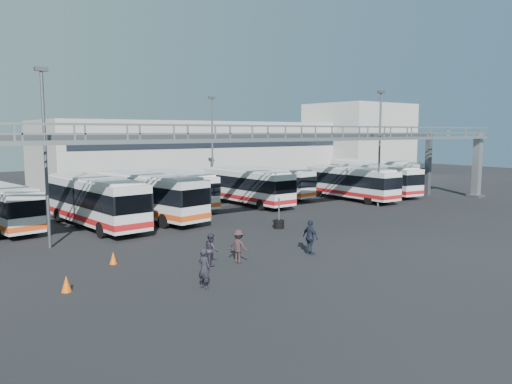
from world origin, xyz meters
TOP-DOWN VIEW (x-y plane):
  - ground at (0.00, 0.00)m, footprint 140.00×140.00m
  - gantry at (0.00, 5.87)m, footprint 51.40×5.15m
  - warehouse at (12.00, 38.00)m, footprint 42.00×14.00m
  - building_right at (38.00, 32.00)m, footprint 14.00×12.00m
  - light_pole_left at (-16.00, 8.00)m, footprint 0.70×0.35m
  - light_pole_mid at (12.00, 7.00)m, footprint 0.70×0.35m
  - light_pole_back at (4.00, 22.00)m, footprint 0.70×0.35m
  - bus_1 at (-17.14, 15.72)m, footprint 3.57×10.34m
  - bus_2 at (-11.72, 12.57)m, footprint 3.48×11.77m
  - bus_3 at (-7.51, 13.09)m, footprint 4.56×11.80m
  - bus_4 at (-2.30, 17.31)m, footprint 3.35×10.61m
  - bus_5 at (3.19, 14.89)m, footprint 2.64×10.78m
  - bus_6 at (7.96, 17.40)m, footprint 3.70×10.24m
  - bus_7 at (13.27, 11.38)m, footprint 2.98×10.64m
  - bus_8 at (18.47, 12.23)m, footprint 3.94×10.67m
  - bus_9 at (22.30, 15.76)m, footprint 3.59×11.41m
  - pedestrian_a at (-12.85, -3.82)m, footprint 0.57×0.73m
  - pedestrian_b at (-10.61, -0.85)m, footprint 0.86×0.96m
  - pedestrian_c at (-9.25, -1.29)m, footprint 0.99×1.27m
  - pedestrian_d at (-5.14, -2.24)m, footprint 0.48×1.12m
  - cone_left at (-17.68, -0.72)m, footprint 0.44×0.44m
  - cone_right at (-14.43, 2.38)m, footprint 0.53×0.53m
  - tire_stack at (-1.71, 4.50)m, footprint 0.74×0.74m

SIDE VIEW (x-z plane):
  - ground at x=0.00m, z-range 0.00..0.00m
  - cone_right at x=-14.43m, z-range 0.00..0.63m
  - cone_left at x=-17.68m, z-range 0.00..0.69m
  - tire_stack at x=-1.71m, z-range -0.70..1.41m
  - pedestrian_b at x=-10.61m, z-range 0.00..1.62m
  - pedestrian_c at x=-9.25m, z-range 0.00..1.73m
  - pedestrian_a at x=-12.85m, z-range 0.00..1.75m
  - pedestrian_d at x=-5.14m, z-range 0.00..1.90m
  - bus_6 at x=7.96m, z-range 0.16..3.20m
  - bus_1 at x=-17.14m, z-range 0.16..3.24m
  - bus_8 at x=18.47m, z-range 0.17..3.33m
  - bus_4 at x=-2.30m, z-range 0.17..3.34m
  - bus_7 at x=13.27m, z-range 0.17..3.37m
  - bus_5 at x=3.19m, z-range 0.17..3.44m
  - bus_9 at x=22.30m, z-range 0.18..3.59m
  - bus_3 at x=-7.51m, z-range 0.19..3.69m
  - bus_2 at x=-11.72m, z-range 0.19..3.72m
  - warehouse at x=12.00m, z-range 0.00..8.00m
  - building_right at x=38.00m, z-range 0.00..11.00m
  - gantry at x=0.00m, z-range 1.96..9.06m
  - light_pole_left at x=-16.00m, z-range 0.62..10.83m
  - light_pole_mid at x=12.00m, z-range 0.62..10.83m
  - light_pole_back at x=4.00m, z-range 0.62..10.83m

